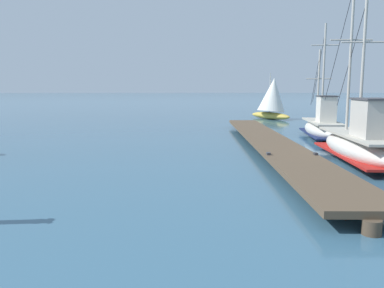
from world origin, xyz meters
The scene contains 4 objects.
floating_dock centered at (6.25, 17.51, 0.36)m, with size 2.77×20.66×0.53m.
fishing_boat_0 centered at (8.87, 14.26, 0.73)m, with size 2.32×7.82×7.02m.
fishing_boat_1 centered at (9.94, 21.02, 0.66)m, with size 2.36×6.17×6.07m.
distant_sailboat centered at (10.34, 33.89, 1.81)m, with size 3.43×4.69×3.96m.
Camera 1 is at (2.15, 0.56, 2.72)m, focal length 36.40 mm.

